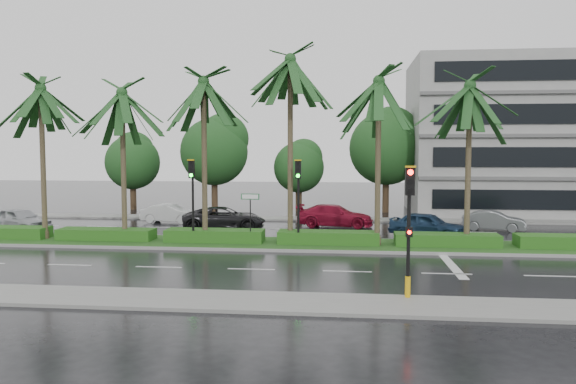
# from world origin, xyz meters

# --- Properties ---
(ground) EXTENTS (120.00, 120.00, 0.00)m
(ground) POSITION_xyz_m (0.00, 0.00, 0.00)
(ground) COLOR black
(ground) RESTS_ON ground
(near_sidewalk) EXTENTS (40.00, 2.40, 0.12)m
(near_sidewalk) POSITION_xyz_m (0.00, -10.20, 0.06)
(near_sidewalk) COLOR slate
(near_sidewalk) RESTS_ON ground
(far_sidewalk) EXTENTS (40.00, 2.00, 0.12)m
(far_sidewalk) POSITION_xyz_m (0.00, 12.00, 0.06)
(far_sidewalk) COLOR slate
(far_sidewalk) RESTS_ON ground
(median) EXTENTS (36.00, 4.00, 0.15)m
(median) POSITION_xyz_m (0.00, 1.00, 0.08)
(median) COLOR gray
(median) RESTS_ON ground
(hedge) EXTENTS (35.20, 1.40, 0.60)m
(hedge) POSITION_xyz_m (0.00, 1.00, 0.45)
(hedge) COLOR #1B4D16
(hedge) RESTS_ON median
(lane_markings) EXTENTS (34.00, 13.06, 0.01)m
(lane_markings) POSITION_xyz_m (3.04, -0.43, 0.01)
(lane_markings) COLOR silver
(lane_markings) RESTS_ON ground
(palm_row) EXTENTS (26.30, 4.20, 10.31)m
(palm_row) POSITION_xyz_m (-1.25, 1.02, 7.86)
(palm_row) COLOR #3C3322
(palm_row) RESTS_ON median
(signal_near) EXTENTS (0.34, 0.45, 4.36)m
(signal_near) POSITION_xyz_m (6.00, -9.39, 2.50)
(signal_near) COLOR black
(signal_near) RESTS_ON near_sidewalk
(signal_median_left) EXTENTS (0.34, 0.42, 4.36)m
(signal_median_left) POSITION_xyz_m (-4.00, 0.30, 3.00)
(signal_median_left) COLOR black
(signal_median_left) RESTS_ON median
(signal_median_right) EXTENTS (0.34, 0.42, 4.36)m
(signal_median_right) POSITION_xyz_m (1.50, 0.30, 3.00)
(signal_median_right) COLOR black
(signal_median_right) RESTS_ON median
(street_sign) EXTENTS (0.95, 0.09, 2.60)m
(street_sign) POSITION_xyz_m (-1.00, 0.48, 2.12)
(street_sign) COLOR black
(street_sign) RESTS_ON median
(bg_trees) EXTENTS (32.59, 5.87, 8.48)m
(bg_trees) POSITION_xyz_m (0.48, 17.59, 4.84)
(bg_trees) COLOR #3C2F1B
(bg_trees) RESTS_ON ground
(building) EXTENTS (16.00, 10.00, 12.00)m
(building) POSITION_xyz_m (17.00, 18.00, 6.00)
(building) COLOR gray
(building) RESTS_ON ground
(car_silver) EXTENTS (3.14, 4.65, 1.47)m
(car_silver) POSITION_xyz_m (-16.00, 4.28, 0.73)
(car_silver) COLOR #A8ABB0
(car_silver) RESTS_ON ground
(car_white) EXTENTS (1.68, 4.00, 1.28)m
(car_white) POSITION_xyz_m (-8.22, 9.41, 0.64)
(car_white) COLOR silver
(car_white) RESTS_ON ground
(car_darkgrey) EXTENTS (3.16, 5.47, 1.43)m
(car_darkgrey) POSITION_xyz_m (-3.72, 6.47, 0.72)
(car_darkgrey) COLOR black
(car_darkgrey) RESTS_ON ground
(car_red) EXTENTS (2.42, 5.10, 1.44)m
(car_red) POSITION_xyz_m (3.15, 8.57, 0.72)
(car_red) COLOR maroon
(car_red) RESTS_ON ground
(car_blue) EXTENTS (3.28, 4.58, 1.45)m
(car_blue) POSITION_xyz_m (8.50, 4.54, 0.72)
(car_blue) COLOR navy
(car_blue) RESTS_ON ground
(car_grey) EXTENTS (2.29, 3.97, 1.24)m
(car_grey) POSITION_xyz_m (13.00, 7.80, 0.62)
(car_grey) COLOR slate
(car_grey) RESTS_ON ground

